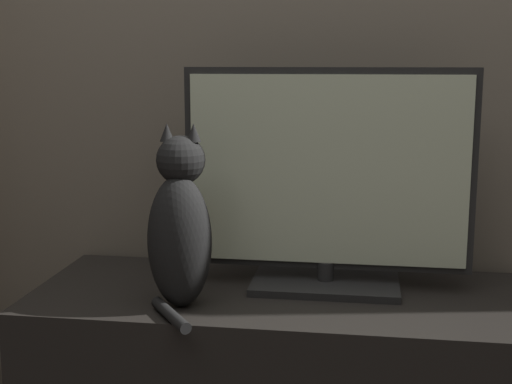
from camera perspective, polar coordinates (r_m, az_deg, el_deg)
The scene contains 3 objects.
wall_back at distance 2.15m, azimuth 3.24°, elevation 14.76°, with size 4.80×0.05×2.60m.
tv at distance 1.91m, azimuth 5.72°, elevation 0.64°, with size 0.77×0.24×0.59m.
cat at distance 1.78m, azimuth -6.09°, elevation -2.86°, with size 0.16×0.28×0.46m.
Camera 1 is at (0.21, -0.90, 1.14)m, focal length 50.00 mm.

